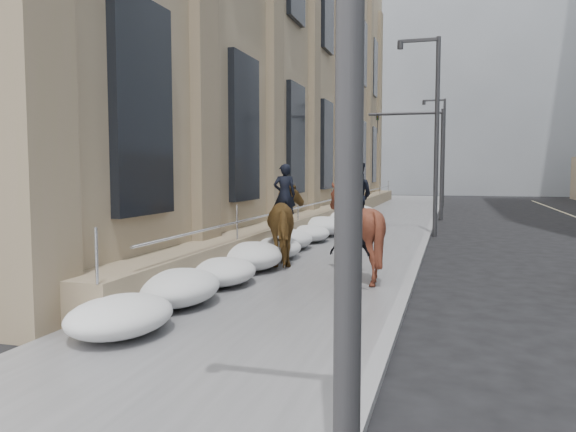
% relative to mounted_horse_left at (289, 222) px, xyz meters
% --- Properties ---
extents(ground, '(140.00, 140.00, 0.00)m').
position_rel_mounted_horse_left_xyz_m(ground, '(0.78, -5.34, -1.27)').
color(ground, black).
rests_on(ground, ground).
extents(sidewalk, '(5.00, 80.00, 0.12)m').
position_rel_mounted_horse_left_xyz_m(sidewalk, '(0.78, 4.66, -1.21)').
color(sidewalk, '#565658').
rests_on(sidewalk, ground).
extents(curb, '(0.24, 80.00, 0.12)m').
position_rel_mounted_horse_left_xyz_m(curb, '(3.40, 4.66, -1.21)').
color(curb, slate).
rests_on(curb, ground).
extents(limestone_building, '(6.10, 44.00, 18.00)m').
position_rel_mounted_horse_left_xyz_m(limestone_building, '(-4.47, 14.63, 7.63)').
color(limestone_building, '#8B795B').
rests_on(limestone_building, ground).
extents(bg_building_mid, '(30.00, 12.00, 28.00)m').
position_rel_mounted_horse_left_xyz_m(bg_building_mid, '(4.78, 54.66, 12.73)').
color(bg_building_mid, slate).
rests_on(bg_building_mid, ground).
extents(bg_building_far, '(24.00, 12.00, 20.00)m').
position_rel_mounted_horse_left_xyz_m(bg_building_far, '(-5.22, 66.66, 8.73)').
color(bg_building_far, gray).
rests_on(bg_building_far, ground).
extents(streetlight_mid, '(1.71, 0.24, 8.00)m').
position_rel_mounted_horse_left_xyz_m(streetlight_mid, '(3.52, 8.66, 3.31)').
color(streetlight_mid, '#2D2D30').
rests_on(streetlight_mid, ground).
extents(streetlight_far, '(1.71, 0.24, 8.00)m').
position_rel_mounted_horse_left_xyz_m(streetlight_far, '(3.52, 28.66, 3.31)').
color(streetlight_far, '#2D2D30').
rests_on(streetlight_far, ground).
extents(traffic_signal, '(4.10, 0.22, 6.00)m').
position_rel_mounted_horse_left_xyz_m(traffic_signal, '(2.86, 16.66, 2.74)').
color(traffic_signal, '#2D2D30').
rests_on(traffic_signal, ground).
extents(snow_bank, '(1.70, 18.10, 0.76)m').
position_rel_mounted_horse_left_xyz_m(snow_bank, '(-0.64, 2.77, -0.80)').
color(snow_bank, '#B8BABE').
rests_on(snow_bank, sidewalk).
extents(mounted_horse_left, '(2.09, 2.85, 2.75)m').
position_rel_mounted_horse_left_xyz_m(mounted_horse_left, '(0.00, 0.00, 0.00)').
color(mounted_horse_left, '#4B3316').
rests_on(mounted_horse_left, sidewalk).
extents(mounted_horse_right, '(2.05, 2.26, 2.79)m').
position_rel_mounted_horse_left_xyz_m(mounted_horse_right, '(2.09, -1.61, 0.07)').
color(mounted_horse_right, '#471F14').
rests_on(mounted_horse_right, sidewalk).
extents(pedestrian, '(0.98, 0.58, 1.56)m').
position_rel_mounted_horse_left_xyz_m(pedestrian, '(2.25, -3.11, -0.37)').
color(pedestrian, black).
rests_on(pedestrian, sidewalk).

